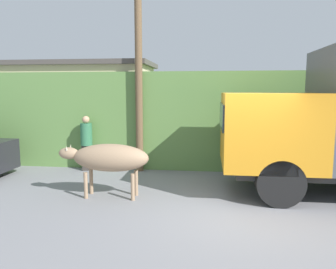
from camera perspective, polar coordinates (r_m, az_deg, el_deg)
name	(u,v)px	position (r m, az deg, el deg)	size (l,w,h in m)	color
ground_plane	(237,212)	(7.16, 11.91, -13.08)	(60.00, 60.00, 0.00)	gray
hillside_embankment	(224,115)	(13.24, 9.80, 3.38)	(32.00, 6.23, 3.10)	#608C47
building_backdrop	(67,111)	(12.66, -17.15, 3.95)	(6.39, 2.70, 3.51)	#C6B793
brown_cow	(109,158)	(7.83, -10.29, -4.07)	(2.18, 0.65, 1.28)	#9E7F60
pedestrian_on_hill	(87,141)	(10.62, -14.01, -1.06)	(0.46, 0.46, 1.73)	#38332D
utility_pole	(139,63)	(10.18, -5.13, 12.23)	(0.90, 0.22, 6.43)	brown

